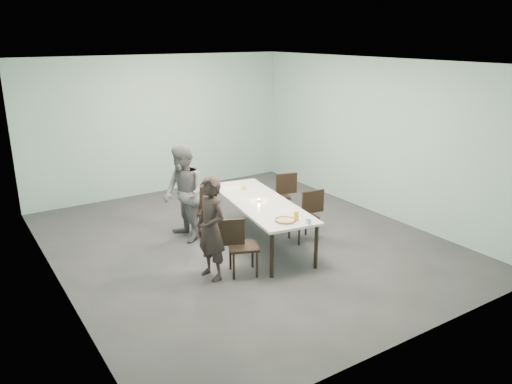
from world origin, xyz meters
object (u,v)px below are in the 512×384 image
chair_far_right (281,192)px  water_tumbler (309,221)px  beer_glass (296,216)px  chair_near_right (307,212)px  diner_far (183,194)px  chair_near_left (238,242)px  chair_far_left (202,207)px  side_plate (287,211)px  amber_tumbler (244,188)px  tealight (259,200)px  table (260,204)px  diner_near (211,229)px  pizza (285,220)px

chair_far_right → water_tumbler: size_ratio=9.67×
water_tumbler → beer_glass: bearing=111.3°
chair_near_right → diner_far: diner_far is taller
chair_near_left → diner_far: size_ratio=0.52×
chair_far_left → water_tumbler: chair_far_left is taller
side_plate → beer_glass: 0.43m
chair_far_left → amber_tumbler: 0.82m
chair_near_right → tealight: bearing=-14.0°
chair_far_right → amber_tumbler: bearing=24.0°
table → beer_glass: bearing=-92.9°
diner_near → beer_glass: 1.29m
diner_near → amber_tumbler: 1.94m
chair_near_right → amber_tumbler: bearing=-49.0°
chair_near_right → side_plate: 0.81m
chair_near_left → water_tumbler: chair_near_left is taller
table → diner_near: (-1.29, -0.67, 0.07)m
beer_glass → water_tumbler: beer_glass is taller
diner_far → water_tumbler: bearing=26.4°
pizza → tealight: size_ratio=6.07×
side_plate → tealight: bearing=99.7°
table → beer_glass: beer_glass is taller
pizza → side_plate: pizza is taller
chair_near_left → pizza: (0.70, -0.21, 0.27)m
table → pizza: (-0.21, -0.99, 0.08)m
chair_near_right → diner_far: 2.13m
water_tumbler → amber_tumbler: 1.93m
table → pizza: bearing=-102.0°
chair_near_left → side_plate: size_ratio=4.83×
chair_near_right → side_plate: size_ratio=4.83×
chair_far_left → diner_near: bearing=-98.3°
diner_near → pizza: diner_near is taller
chair_far_left → beer_glass: bearing=-59.3°
chair_near_left → amber_tumbler: bearing=77.2°
water_tumbler → tealight: water_tumbler is taller
chair_far_left → chair_near_right: size_ratio=1.00×
amber_tumbler → chair_near_left: bearing=-124.5°
side_plate → pizza: bearing=-130.1°
chair_near_left → diner_near: (-0.38, 0.11, 0.26)m
chair_near_right → diner_far: size_ratio=0.52×
water_tumbler → amber_tumbler: bearing=87.8°
chair_far_right → pizza: chair_far_right is taller
table → diner_far: diner_far is taller
tealight → diner_near: bearing=-151.7°
pizza → beer_glass: 0.18m
amber_tumbler → beer_glass: bearing=-95.0°
pizza → diner_near: bearing=163.4°
pizza → tealight: 1.01m
chair_near_left → beer_glass: size_ratio=5.80×
side_plate → chair_near_right: bearing=27.0°
chair_near_left → chair_near_right: 1.74m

